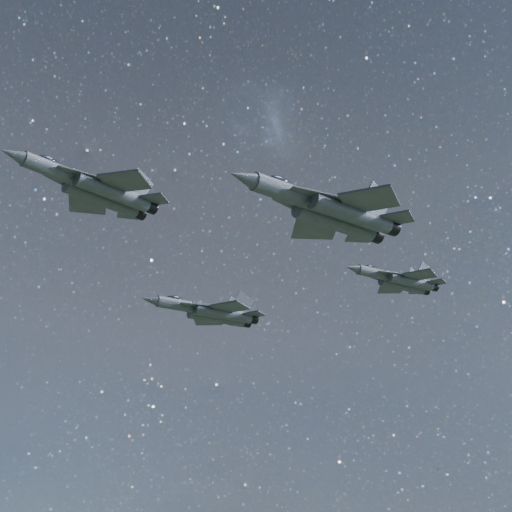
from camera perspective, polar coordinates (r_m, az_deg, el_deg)
name	(u,v)px	position (r m, az deg, el deg)	size (l,w,h in m)	color
jet_lead	(96,188)	(75.21, -12.70, 5.30)	(18.04, 12.20, 4.54)	#353A42
jet_left	(211,312)	(105.06, -3.63, -4.49)	(18.72, 13.32, 4.77)	#353A42
jet_right	(331,210)	(68.84, 5.98, 3.67)	(20.29, 14.14, 5.10)	#353A42
jet_slot	(399,280)	(97.77, 11.39, -1.91)	(15.20, 10.82, 3.87)	#353A42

